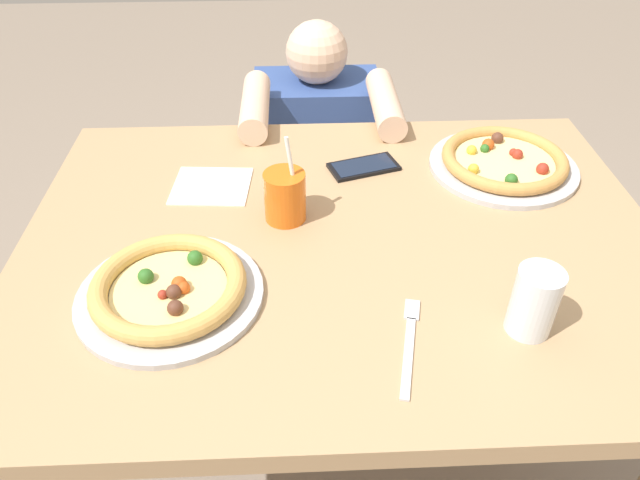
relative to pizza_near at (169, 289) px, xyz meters
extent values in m
plane|color=gray|center=(0.30, 0.15, -0.77)|extent=(8.00, 8.00, 0.00)
cube|color=tan|center=(0.30, 0.15, -0.04)|extent=(1.21, 0.91, 0.04)
cylinder|color=#826748|center=(-0.23, 0.53, -0.42)|extent=(0.07, 0.07, 0.71)
cylinder|color=#826748|center=(0.82, 0.53, -0.42)|extent=(0.07, 0.07, 0.71)
cylinder|color=#B7B7BC|center=(0.00, 0.00, -0.01)|extent=(0.31, 0.31, 0.01)
cylinder|color=#E5CC7F|center=(0.00, 0.00, 0.00)|extent=(0.19, 0.19, 0.01)
torus|color=tan|center=(0.00, 0.00, 0.01)|extent=(0.26, 0.26, 0.03)
sphere|color=maroon|center=(-0.01, -0.02, 0.01)|extent=(0.02, 0.02, 0.02)
sphere|color=brown|center=(0.02, -0.06, 0.01)|extent=(0.03, 0.03, 0.03)
sphere|color=#2D6623|center=(-0.04, 0.02, 0.01)|extent=(0.03, 0.03, 0.03)
sphere|color=#2D6623|center=(0.04, 0.07, 0.01)|extent=(0.03, 0.03, 0.03)
sphere|color=#BF4C19|center=(0.02, 0.00, 0.01)|extent=(0.03, 0.03, 0.03)
sphere|color=#BF4C19|center=(0.03, -0.01, 0.01)|extent=(0.02, 0.02, 0.02)
sphere|color=brown|center=(0.01, -0.02, 0.01)|extent=(0.03, 0.03, 0.03)
cylinder|color=#B7B7BC|center=(0.67, 0.38, -0.01)|extent=(0.32, 0.32, 0.01)
cylinder|color=#EFD68C|center=(0.67, 0.38, 0.00)|extent=(0.22, 0.22, 0.01)
torus|color=#C68C47|center=(0.67, 0.38, 0.01)|extent=(0.27, 0.27, 0.03)
sphere|color=#BF4C19|center=(0.65, 0.43, 0.01)|extent=(0.03, 0.03, 0.03)
sphere|color=#2D6623|center=(0.66, 0.29, 0.01)|extent=(0.03, 0.03, 0.03)
sphere|color=gold|center=(0.60, 0.41, 0.01)|extent=(0.02, 0.02, 0.02)
sphere|color=maroon|center=(0.73, 0.33, 0.01)|extent=(0.03, 0.03, 0.03)
sphere|color=gold|center=(0.59, 0.33, 0.01)|extent=(0.02, 0.02, 0.02)
sphere|color=maroon|center=(0.70, 0.40, 0.01)|extent=(0.02, 0.02, 0.02)
sphere|color=maroon|center=(0.70, 0.39, 0.01)|extent=(0.02, 0.02, 0.02)
sphere|color=brown|center=(0.68, 0.46, 0.01)|extent=(0.03, 0.03, 0.03)
sphere|color=#2D6623|center=(0.64, 0.42, 0.01)|extent=(0.02, 0.02, 0.02)
cylinder|color=orange|center=(0.19, 0.22, 0.03)|extent=(0.08, 0.08, 0.10)
cylinder|color=white|center=(0.20, 0.22, 0.11)|extent=(0.02, 0.01, 0.09)
cylinder|color=silver|center=(0.57, -0.09, 0.04)|extent=(0.07, 0.07, 0.12)
cube|color=white|center=(0.58, -0.08, 0.08)|extent=(0.02, 0.02, 0.02)
cube|color=white|center=(0.58, -0.09, 0.07)|extent=(0.04, 0.04, 0.02)
cube|color=white|center=(0.57, -0.08, 0.08)|extent=(0.04, 0.04, 0.03)
cube|color=white|center=(0.03, 0.34, -0.02)|extent=(0.17, 0.16, 0.00)
cube|color=silver|center=(0.38, -0.15, -0.02)|extent=(0.05, 0.16, 0.00)
cube|color=silver|center=(0.40, -0.05, -0.02)|extent=(0.03, 0.05, 0.00)
cube|color=black|center=(0.36, 0.39, -0.02)|extent=(0.17, 0.12, 0.01)
cube|color=#192338|center=(0.36, 0.39, -0.01)|extent=(0.14, 0.10, 0.00)
cylinder|color=#333847|center=(0.28, 0.87, -0.55)|extent=(0.29, 0.29, 0.45)
cube|color=#334C8C|center=(0.28, 0.87, -0.17)|extent=(0.36, 0.22, 0.30)
sphere|color=beige|center=(0.28, 0.87, 0.06)|extent=(0.17, 0.17, 0.17)
cylinder|color=beige|center=(0.12, 0.64, 0.01)|extent=(0.07, 0.28, 0.07)
cylinder|color=beige|center=(0.44, 0.64, 0.01)|extent=(0.07, 0.28, 0.07)
camera|label=1|loc=(0.22, -0.73, 0.67)|focal=33.38mm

